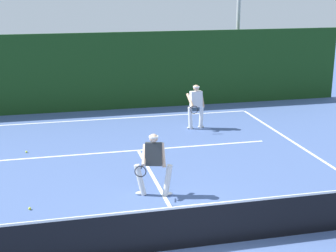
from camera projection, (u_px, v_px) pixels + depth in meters
ground_plane at (193, 247)px, 10.44m from camera, size 80.00×80.00×0.00m
court_line_baseline_far at (120, 118)px, 20.46m from camera, size 10.76×0.10×0.01m
court_line_service at (138, 150)px, 16.53m from camera, size 8.78×0.10×0.01m
court_line_centre at (160, 188)px, 13.44m from camera, size 0.10×6.40×0.01m
tennis_net at (193, 226)px, 10.31m from camera, size 11.79×0.09×1.06m
player_near at (154, 162)px, 12.77m from camera, size 1.06×0.90×1.66m
player_far at (196, 105)px, 18.78m from camera, size 0.74×0.92×1.68m
tennis_ball at (26, 152)px, 16.27m from camera, size 0.07×0.07×0.07m
tennis_ball_extra at (30, 209)px, 12.17m from camera, size 0.07×0.07×0.07m
back_fence_windscreen at (114, 71)px, 21.51m from camera, size 20.93×0.12×3.32m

